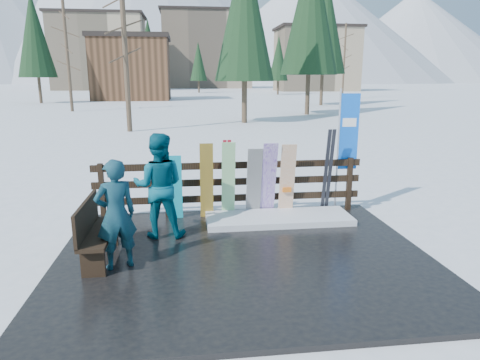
{
  "coord_description": "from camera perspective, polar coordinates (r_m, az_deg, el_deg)",
  "views": [
    {
      "loc": [
        -0.87,
        -6.42,
        2.88
      ],
      "look_at": [
        0.06,
        1.0,
        1.1
      ],
      "focal_mm": 32.0,
      "sensor_mm": 36.0,
      "label": 1
    }
  ],
  "objects": [
    {
      "name": "ground",
      "position": [
        7.09,
        0.53,
        -10.57
      ],
      "size": [
        700.0,
        700.0,
        0.0
      ],
      "primitive_type": "plane",
      "color": "white",
      "rests_on": "ground"
    },
    {
      "name": "deck",
      "position": [
        7.08,
        0.53,
        -10.28
      ],
      "size": [
        6.0,
        5.0,
        0.08
      ],
      "primitive_type": "cube",
      "color": "black",
      "rests_on": "ground"
    },
    {
      "name": "fence",
      "position": [
        8.93,
        -1.35,
        -0.5
      ],
      "size": [
        5.6,
        0.1,
        1.15
      ],
      "color": "black",
      "rests_on": "deck"
    },
    {
      "name": "snow_patch",
      "position": [
        8.67,
        5.17,
        -5.11
      ],
      "size": [
        2.9,
        1.0,
        0.12
      ],
      "primitive_type": "cube",
      "color": "white",
      "rests_on": "deck"
    },
    {
      "name": "bench",
      "position": [
        7.07,
        -18.84,
        -6.23
      ],
      "size": [
        0.41,
        1.5,
        0.97
      ],
      "color": "black",
      "rests_on": "deck"
    },
    {
      "name": "snowboard_0",
      "position": [
        8.67,
        -8.72,
        -1.0
      ],
      "size": [
        0.3,
        0.21,
        1.34
      ],
      "primitive_type": "cube",
      "rotation": [
        0.14,
        0.0,
        0.0
      ],
      "color": "#13B8D3",
      "rests_on": "deck"
    },
    {
      "name": "snowboard_1",
      "position": [
        8.68,
        -1.56,
        -0.01
      ],
      "size": [
        0.27,
        0.27,
        1.58
      ],
      "primitive_type": "cube",
      "rotation": [
        0.16,
        0.0,
        0.0
      ],
      "color": "white",
      "rests_on": "deck"
    },
    {
      "name": "snowboard_2",
      "position": [
        8.65,
        -4.47,
        -0.14
      ],
      "size": [
        0.27,
        0.24,
        1.57
      ],
      "primitive_type": "cube",
      "rotation": [
        0.14,
        0.0,
        0.0
      ],
      "color": "yellow",
      "rests_on": "deck"
    },
    {
      "name": "snowboard_3",
      "position": [
        8.8,
        3.84,
        0.07
      ],
      "size": [
        0.3,
        0.41,
        1.56
      ],
      "primitive_type": "cube",
      "rotation": [
        0.24,
        0.0,
        0.0
      ],
      "color": "silver",
      "rests_on": "deck"
    },
    {
      "name": "snowboard_4",
      "position": [
        8.76,
        1.88,
        -0.33
      ],
      "size": [
        0.31,
        0.35,
        1.45
      ],
      "primitive_type": "cube",
      "rotation": [
        0.22,
        0.0,
        0.0
      ],
      "color": "black",
      "rests_on": "deck"
    },
    {
      "name": "snowboard_5",
      "position": [
        8.89,
        6.31,
        0.02
      ],
      "size": [
        0.31,
        0.27,
        1.52
      ],
      "primitive_type": "cube",
      "rotation": [
        0.16,
        0.0,
        0.0
      ],
      "color": "white",
      "rests_on": "deck"
    },
    {
      "name": "ski_pair_a",
      "position": [
        8.74,
        -1.76,
        0.2
      ],
      "size": [
        0.16,
        0.19,
        1.61
      ],
      "color": "#B01527",
      "rests_on": "deck"
    },
    {
      "name": "ski_pair_b",
      "position": [
        9.17,
        11.64,
        1.15
      ],
      "size": [
        0.17,
        0.32,
        1.8
      ],
      "color": "black",
      "rests_on": "deck"
    },
    {
      "name": "rental_flag",
      "position": [
        9.38,
        13.97,
        5.67
      ],
      "size": [
        0.45,
        0.04,
        2.6
      ],
      "color": "silver",
      "rests_on": "deck"
    },
    {
      "name": "person_front",
      "position": [
        6.61,
        -16.22,
        -4.44
      ],
      "size": [
        0.72,
        0.62,
        1.67
      ],
      "primitive_type": "imported",
      "rotation": [
        0.0,
        0.0,
        3.56
      ],
      "color": "#155355",
      "rests_on": "deck"
    },
    {
      "name": "person_back",
      "position": [
        7.74,
        -10.77,
        -0.75
      ],
      "size": [
        0.97,
        0.78,
        1.88
      ],
      "primitive_type": "imported",
      "rotation": [
        0.0,
        0.0,
        3.07
      ],
      "color": "#065065",
      "rests_on": "deck"
    },
    {
      "name": "resort_buildings",
      "position": [
        122.04,
        -6.55,
        16.56
      ],
      "size": [
        73.0,
        87.6,
        22.6
      ],
      "color": "tan",
      "rests_on": "ground"
    },
    {
      "name": "trees",
      "position": [
        52.64,
        -2.73,
        16.66
      ],
      "size": [
        42.3,
        68.89,
        13.46
      ],
      "color": "#382B1E",
      "rests_on": "ground"
    },
    {
      "name": "mountains",
      "position": [
        338.3,
        -9.38,
        21.26
      ],
      "size": [
        520.0,
        260.0,
        120.0
      ],
      "color": "white",
      "rests_on": "ground"
    }
  ]
}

